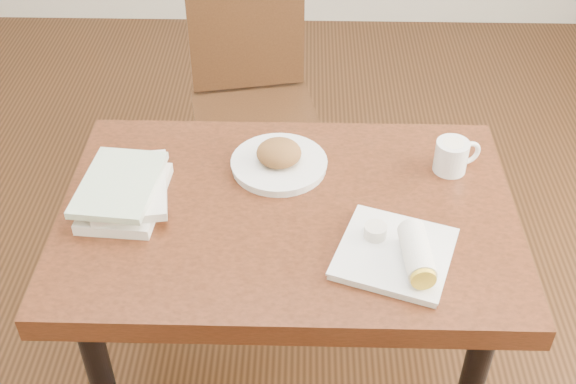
{
  "coord_description": "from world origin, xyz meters",
  "views": [
    {
      "loc": [
        0.03,
        -1.3,
        1.88
      ],
      "look_at": [
        0.0,
        0.0,
        0.8
      ],
      "focal_mm": 45.0,
      "sensor_mm": 36.0,
      "label": 1
    }
  ],
  "objects_px": {
    "table": "(288,237)",
    "book_stack": "(125,190)",
    "coffee_mug": "(453,155)",
    "plate_burrito": "(401,253)",
    "chair_far": "(252,89)",
    "plate_scone": "(279,160)"
  },
  "relations": [
    {
      "from": "plate_burrito",
      "to": "book_stack",
      "type": "distance_m",
      "value": 0.66
    },
    {
      "from": "table",
      "to": "plate_burrito",
      "type": "bearing_deg",
      "value": -34.25
    },
    {
      "from": "plate_burrito",
      "to": "table",
      "type": "bearing_deg",
      "value": 145.75
    },
    {
      "from": "table",
      "to": "book_stack",
      "type": "relative_size",
      "value": 3.79
    },
    {
      "from": "coffee_mug",
      "to": "plate_burrito",
      "type": "distance_m",
      "value": 0.37
    },
    {
      "from": "plate_scone",
      "to": "book_stack",
      "type": "xyz_separation_m",
      "value": [
        -0.36,
        -0.14,
        0.01
      ]
    },
    {
      "from": "plate_scone",
      "to": "coffee_mug",
      "type": "relative_size",
      "value": 2.03
    },
    {
      "from": "plate_burrito",
      "to": "book_stack",
      "type": "xyz_separation_m",
      "value": [
        -0.64,
        0.19,
        0.01
      ]
    },
    {
      "from": "table",
      "to": "chair_far",
      "type": "height_order",
      "value": "chair_far"
    },
    {
      "from": "chair_far",
      "to": "coffee_mug",
      "type": "bearing_deg",
      "value": -51.55
    },
    {
      "from": "table",
      "to": "book_stack",
      "type": "height_order",
      "value": "book_stack"
    },
    {
      "from": "plate_scone",
      "to": "table",
      "type": "bearing_deg",
      "value": -80.42
    },
    {
      "from": "chair_far",
      "to": "plate_scone",
      "type": "distance_m",
      "value": 0.75
    },
    {
      "from": "coffee_mug",
      "to": "plate_burrito",
      "type": "bearing_deg",
      "value": -115.61
    },
    {
      "from": "table",
      "to": "coffee_mug",
      "type": "relative_size",
      "value": 8.95
    },
    {
      "from": "coffee_mug",
      "to": "table",
      "type": "bearing_deg",
      "value": -158.51
    },
    {
      "from": "table",
      "to": "chair_far",
      "type": "distance_m",
      "value": 0.88
    },
    {
      "from": "chair_far",
      "to": "plate_scone",
      "type": "xyz_separation_m",
      "value": [
        0.12,
        -0.7,
        0.23
      ]
    },
    {
      "from": "coffee_mug",
      "to": "book_stack",
      "type": "relative_size",
      "value": 0.42
    },
    {
      "from": "table",
      "to": "coffee_mug",
      "type": "height_order",
      "value": "coffee_mug"
    },
    {
      "from": "plate_burrito",
      "to": "chair_far",
      "type": "bearing_deg",
      "value": 111.03
    },
    {
      "from": "chair_far",
      "to": "coffee_mug",
      "type": "height_order",
      "value": "chair_far"
    }
  ]
}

